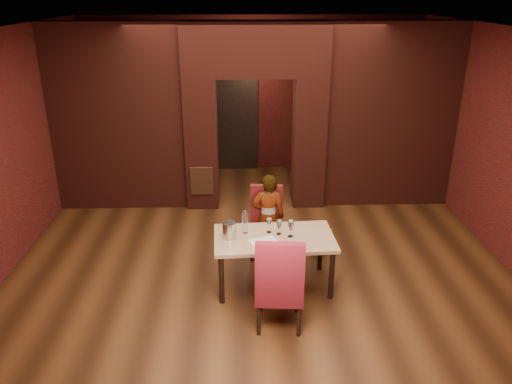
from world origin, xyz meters
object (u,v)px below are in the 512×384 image
at_px(wine_glass_a, 269,226).
at_px(wine_glass_c, 291,229).
at_px(chair_near, 279,280).
at_px(wine_glass_b, 279,227).
at_px(water_bottle, 245,222).
at_px(chair_far, 266,223).
at_px(person_seated, 268,217).
at_px(dining_table, 274,261).
at_px(wine_bucket, 229,230).
at_px(potted_plant, 319,239).

bearing_deg(wine_glass_a, wine_glass_c, -25.65).
bearing_deg(wine_glass_a, chair_near, -85.91).
bearing_deg(wine_glass_b, water_bottle, 173.57).
relative_size(chair_far, wine_glass_c, 4.67).
bearing_deg(chair_near, chair_far, -83.14).
relative_size(wine_glass_b, water_bottle, 0.61).
bearing_deg(chair_far, person_seated, -71.94).
distance_m(dining_table, wine_bucket, 0.74).
height_order(dining_table, water_bottle, water_bottle).
bearing_deg(water_bottle, chair_near, -68.01).
xyz_separation_m(wine_glass_b, wine_glass_c, (0.14, -0.08, 0.02)).
relative_size(person_seated, water_bottle, 4.19).
distance_m(chair_near, potted_plant, 1.87).
height_order(dining_table, wine_bucket, wine_bucket).
relative_size(dining_table, wine_glass_c, 6.97).
distance_m(chair_far, person_seated, 0.17).
height_order(dining_table, wine_glass_a, wine_glass_a).
bearing_deg(chair_far, wine_glass_a, -85.25).
bearing_deg(person_seated, wine_bucket, 53.86).
bearing_deg(wine_bucket, water_bottle, 33.77).
bearing_deg(wine_bucket, wine_glass_a, 15.07).
height_order(wine_glass_b, water_bottle, water_bottle).
xyz_separation_m(wine_glass_b, wine_bucket, (-0.64, -0.08, 0.01)).
relative_size(chair_near, person_seated, 0.91).
relative_size(chair_near, water_bottle, 3.80).
relative_size(wine_glass_a, wine_bucket, 0.89).
height_order(chair_far, wine_glass_b, chair_far).
bearing_deg(potted_plant, wine_glass_a, -137.45).
xyz_separation_m(chair_far, wine_bucket, (-0.51, -0.84, 0.31)).
bearing_deg(wine_bucket, chair_near, -54.36).
distance_m(dining_table, wine_glass_c, 0.51).
distance_m(wine_glass_a, water_bottle, 0.32).
bearing_deg(person_seated, chair_far, -76.96).
bearing_deg(dining_table, water_bottle, 159.16).
xyz_separation_m(chair_far, wine_glass_a, (0.00, -0.70, 0.30)).
bearing_deg(chair_near, wine_glass_b, -89.35).
xyz_separation_m(chair_far, wine_glass_c, (0.27, -0.83, 0.32)).
bearing_deg(water_bottle, wine_bucket, -146.23).
height_order(wine_glass_b, wine_bucket, wine_bucket).
height_order(person_seated, wine_glass_b, person_seated).
relative_size(wine_bucket, water_bottle, 0.69).
xyz_separation_m(wine_glass_a, wine_bucket, (-0.51, -0.14, 0.01)).
distance_m(dining_table, potted_plant, 1.14).
xyz_separation_m(wine_glass_c, potted_plant, (0.53, 0.86, -0.61)).
distance_m(person_seated, potted_plant, 0.89).
bearing_deg(chair_near, wine_glass_a, -81.45).
bearing_deg(wine_glass_c, wine_bucket, -179.38).
bearing_deg(chair_far, wine_glass_c, -67.35).
bearing_deg(wine_glass_c, wine_glass_a, 154.35).
bearing_deg(wine_glass_a, dining_table, -64.39).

